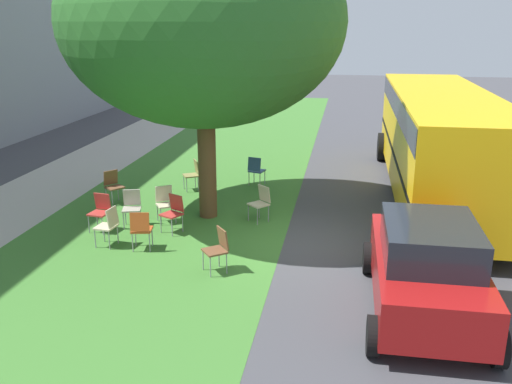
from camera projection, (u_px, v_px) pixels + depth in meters
ground at (292, 243)px, 12.16m from camera, size 80.00×80.00×0.00m
grass_verge at (154, 234)px, 12.66m from camera, size 48.00×6.00×0.01m
street_tree at (203, 22)px, 12.49m from camera, size 6.49×6.49×7.07m
chair_0 at (141, 227)px, 11.65m from camera, size 0.49×0.49×0.88m
chair_1 at (165, 201)px, 13.36m from camera, size 0.58×0.57×0.88m
chair_2 at (108, 224)px, 11.87m from camera, size 0.46×0.47×0.88m
chair_3 at (193, 172)px, 15.86m from camera, size 0.56×0.57×0.88m
chair_4 at (256, 169)px, 16.26m from camera, size 0.52×0.51×0.88m
chair_5 at (261, 201)px, 13.38m from camera, size 0.59×0.59×0.88m
chair_6 at (173, 210)px, 12.69m from camera, size 0.56×0.56×0.88m
chair_7 at (101, 209)px, 12.77m from camera, size 0.48×0.47×0.88m
chair_8 at (132, 205)px, 13.06m from camera, size 0.52×0.51×0.88m
chair_9 at (113, 184)px, 14.74m from camera, size 0.58×0.59×0.88m
chair_10 at (218, 247)px, 10.66m from camera, size 0.58×0.58×0.88m
parked_car at (426, 267)px, 9.04m from camera, size 3.70×1.92×1.65m
school_bus at (440, 134)px, 14.94m from camera, size 10.40×2.80×2.88m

